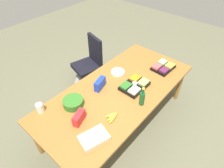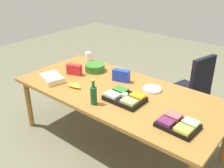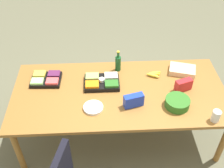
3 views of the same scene
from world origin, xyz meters
The scene contains 13 objects.
ground_plane centered at (0.00, 0.00, 0.00)m, with size 10.00×10.00×0.00m, color #65654C.
conference_table centered at (0.00, 0.00, 0.69)m, with size 2.53×1.17×0.75m.
office_chair centered at (-0.45, -1.11, 0.38)m, with size 0.59×0.59×1.00m.
sheet_cake centered at (0.82, 0.32, 0.78)m, with size 0.32×0.22×0.07m, color beige.
salad_bowl centered at (0.62, -0.26, 0.80)m, with size 0.27×0.27×0.10m, color #317023.
chip_bag_blue centered at (0.14, -0.23, 0.82)m, with size 0.22×0.08×0.15m, color #1C3AC3.
mayo_jar centered at (0.97, -0.50, 0.82)m, with size 0.09×0.09×0.13m, color white.
fruit_platter centered at (-0.89, 0.24, 0.78)m, with size 0.37×0.30×0.07m.
banana_bunch centered at (0.45, 0.27, 0.77)m, with size 0.20×0.13×0.04m.
veggie_tray centered at (-0.21, 0.15, 0.78)m, with size 0.42×0.30×0.09m.
chip_bag_red centered at (0.75, 0.00, 0.82)m, with size 0.20×0.08×0.14m, color red.
wine_bottle centered at (0.01, 0.41, 0.86)m, with size 0.09×0.09×0.29m.
paper_plate_stack centered at (-0.31, -0.26, 0.76)m, with size 0.22×0.22×0.03m, color white.
Camera 2 is at (-1.69, 2.17, 2.17)m, focal length 41.77 mm.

